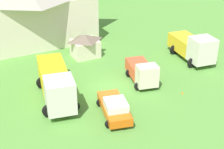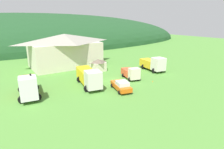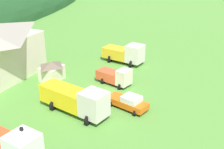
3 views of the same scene
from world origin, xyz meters
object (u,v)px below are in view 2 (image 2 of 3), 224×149
(heavy_rig_white, at_px, (28,86))
(service_pickup_orange, at_px, (121,86))
(light_truck_cream, at_px, (131,73))
(heavy_rig_striped, at_px, (153,64))
(depot_building, at_px, (65,50))
(flatbed_truck_yellow, at_px, (89,77))
(traffic_cone_near_pickup, at_px, (153,82))
(traffic_light_west, at_px, (32,84))
(play_shed_cream, at_px, (98,65))

(heavy_rig_white, distance_m, service_pickup_orange, 13.91)
(light_truck_cream, relative_size, heavy_rig_striped, 0.74)
(heavy_rig_striped, bearing_deg, depot_building, -127.65)
(heavy_rig_white, xyz_separation_m, flatbed_truck_yellow, (9.52, -0.47, -0.06))
(traffic_cone_near_pickup, bearing_deg, traffic_light_west, 169.99)
(traffic_light_west, bearing_deg, flatbed_truck_yellow, 5.80)
(flatbed_truck_yellow, height_order, traffic_cone_near_pickup, flatbed_truck_yellow)
(depot_building, xyz_separation_m, heavy_rig_white, (-11.31, -15.65, -2.25))
(traffic_light_west, bearing_deg, service_pickup_orange, -16.67)
(flatbed_truck_yellow, xyz_separation_m, traffic_light_west, (-9.26, -0.94, 0.72))
(play_shed_cream, height_order, traffic_light_west, traffic_light_west)
(light_truck_cream, relative_size, traffic_cone_near_pickup, 9.89)
(heavy_rig_white, height_order, service_pickup_orange, heavy_rig_white)
(play_shed_cream, bearing_deg, service_pickup_orange, -102.67)
(heavy_rig_white, bearing_deg, traffic_cone_near_pickup, 84.30)
(depot_building, height_order, flatbed_truck_yellow, depot_building)
(traffic_light_west, distance_m, traffic_cone_near_pickup, 20.37)
(play_shed_cream, distance_m, heavy_rig_white, 17.29)
(depot_building, height_order, traffic_light_west, depot_building)
(depot_building, height_order, play_shed_cream, depot_building)
(play_shed_cream, bearing_deg, traffic_cone_near_pickup, -69.75)
(flatbed_truck_yellow, distance_m, light_truck_cream, 8.57)
(flatbed_truck_yellow, bearing_deg, depot_building, -175.45)
(depot_building, relative_size, flatbed_truck_yellow, 1.93)
(heavy_rig_white, bearing_deg, heavy_rig_striped, 99.53)
(play_shed_cream, distance_m, flatbed_truck_yellow, 9.90)
(play_shed_cream, distance_m, light_truck_cream, 8.86)
(service_pickup_orange, distance_m, traffic_cone_near_pickup, 7.36)
(traffic_light_west, bearing_deg, depot_building, 57.08)
(depot_building, relative_size, service_pickup_orange, 3.27)
(flatbed_truck_yellow, height_order, traffic_light_west, traffic_light_west)
(flatbed_truck_yellow, relative_size, heavy_rig_striped, 1.28)
(depot_building, relative_size, traffic_light_west, 4.30)
(light_truck_cream, height_order, traffic_cone_near_pickup, light_truck_cream)
(service_pickup_orange, bearing_deg, depot_building, -162.17)
(depot_building, xyz_separation_m, service_pickup_orange, (1.57, -20.84, -3.17))
(play_shed_cream, relative_size, heavy_rig_white, 0.43)
(flatbed_truck_yellow, relative_size, service_pickup_orange, 1.70)
(heavy_rig_white, height_order, light_truck_cream, heavy_rig_white)
(light_truck_cream, distance_m, traffic_light_west, 17.82)
(depot_building, bearing_deg, traffic_cone_near_pickup, -66.66)
(heavy_rig_white, bearing_deg, service_pickup_orange, 76.08)
(play_shed_cream, bearing_deg, traffic_light_west, -150.61)
(heavy_rig_striped, height_order, service_pickup_orange, heavy_rig_striped)
(depot_building, height_order, light_truck_cream, depot_building)
(heavy_rig_white, bearing_deg, depot_building, 152.17)
(heavy_rig_white, height_order, flatbed_truck_yellow, heavy_rig_white)
(heavy_rig_striped, distance_m, service_pickup_orange, 14.35)
(heavy_rig_striped, bearing_deg, play_shed_cream, -114.73)
(play_shed_cream, height_order, light_truck_cream, play_shed_cream)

